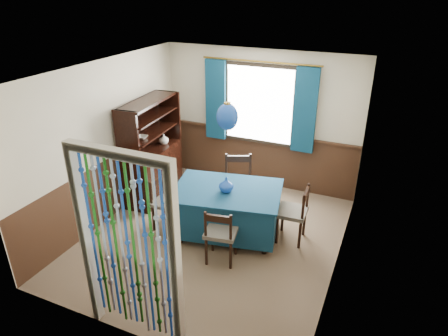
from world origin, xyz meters
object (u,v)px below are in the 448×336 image
at_px(chair_near, 221,233).
at_px(chair_left, 166,202).
at_px(vase_sideboard, 164,138).
at_px(sideboard, 153,163).
at_px(pendant_lamp, 227,117).
at_px(chair_right, 294,212).
at_px(dining_table, 227,208).
at_px(vase_table, 226,185).
at_px(bowl_shelf, 142,137).
at_px(chair_far, 238,183).

distance_m(chair_near, chair_left, 1.20).
bearing_deg(vase_sideboard, sideboard, -100.75).
relative_size(chair_near, pendant_lamp, 1.03).
bearing_deg(chair_right, dining_table, 101.25).
xyz_separation_m(sideboard, vase_table, (1.70, -0.66, 0.25)).
bearing_deg(sideboard, chair_right, -12.08).
distance_m(sideboard, bowl_shelf, 0.69).
xyz_separation_m(chair_near, chair_right, (0.77, 0.89, 0.02)).
distance_m(dining_table, vase_sideboard, 1.95).
bearing_deg(chair_far, vase_sideboard, -32.03).
bearing_deg(pendant_lamp, bowl_shelf, 169.81).
relative_size(sideboard, bowl_shelf, 9.07).
distance_m(chair_right, vase_table, 1.07).
bearing_deg(dining_table, pendant_lamp, -164.91).
bearing_deg(pendant_lamp, dining_table, 26.57).
bearing_deg(chair_far, chair_near, 78.80).
bearing_deg(chair_left, sideboard, -136.10).
xyz_separation_m(dining_table, vase_table, (0.01, -0.05, 0.42)).
relative_size(chair_near, vase_sideboard, 4.23).
xyz_separation_m(chair_left, pendant_lamp, (0.93, 0.22, 1.42)).
xyz_separation_m(dining_table, pendant_lamp, (-0.00, -0.00, 1.43)).
bearing_deg(dining_table, sideboard, 148.69).
bearing_deg(vase_table, chair_near, -73.06).
bearing_deg(chair_right, bowl_shelf, 85.87).
relative_size(chair_near, chair_right, 0.96).
relative_size(chair_left, vase_table, 4.14).
distance_m(dining_table, chair_near, 0.67).
relative_size(dining_table, pendant_lamp, 2.13).
distance_m(chair_near, chair_far, 1.37).
height_order(dining_table, bowl_shelf, bowl_shelf).
relative_size(chair_right, vase_sideboard, 4.40).
distance_m(dining_table, vase_table, 0.42).
distance_m(chair_left, chair_right, 1.95).
distance_m(dining_table, pendant_lamp, 1.43).
xyz_separation_m(vase_table, bowl_shelf, (-1.64, 0.35, 0.37)).
xyz_separation_m(pendant_lamp, vase_table, (0.01, -0.05, -1.01)).
distance_m(chair_right, sideboard, 2.68).
height_order(vase_table, vase_sideboard, vase_sideboard).
xyz_separation_m(pendant_lamp, vase_sideboard, (-1.63, 0.93, -0.89)).
bearing_deg(chair_right, chair_far, 63.96).
bearing_deg(bowl_shelf, vase_sideboard, 90.00).
bearing_deg(chair_near, dining_table, 96.48).
relative_size(vase_table, bowl_shelf, 1.05).
xyz_separation_m(dining_table, chair_far, (-0.10, 0.69, 0.07)).
bearing_deg(bowl_shelf, vase_table, -11.95).
distance_m(chair_far, bowl_shelf, 1.74).
bearing_deg(bowl_shelf, chair_far, 14.61).
bearing_deg(vase_sideboard, pendant_lamp, -29.59).
bearing_deg(chair_left, dining_table, 104.90).
bearing_deg(sideboard, vase_sideboard, 75.05).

